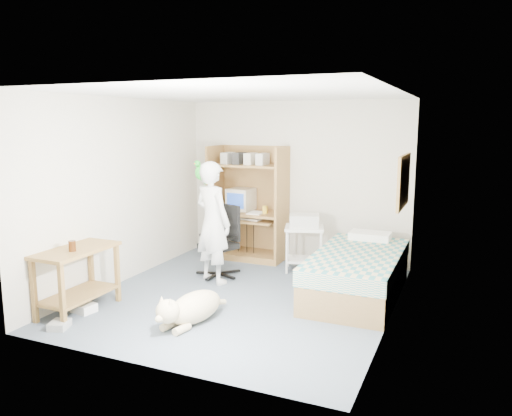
{
  "coord_description": "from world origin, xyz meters",
  "views": [
    {
      "loc": [
        2.51,
        -5.46,
        2.17
      ],
      "look_at": [
        -0.05,
        0.52,
        1.05
      ],
      "focal_mm": 35.0,
      "sensor_mm": 36.0,
      "label": 1
    }
  ],
  "objects_px": {
    "computer_hutch": "(249,208)",
    "printer_cart": "(304,241)",
    "bed": "(358,273)",
    "dog": "(191,308)",
    "office_chair": "(221,251)",
    "person": "(213,223)",
    "side_desk": "(77,270)"
  },
  "relations": [
    {
      "from": "person",
      "to": "printer_cart",
      "type": "bearing_deg",
      "value": -113.11
    },
    {
      "from": "side_desk",
      "to": "dog",
      "type": "xyz_separation_m",
      "value": [
        1.38,
        0.21,
        -0.31
      ]
    },
    {
      "from": "side_desk",
      "to": "printer_cart",
      "type": "height_order",
      "value": "side_desk"
    },
    {
      "from": "computer_hutch",
      "to": "side_desk",
      "type": "relative_size",
      "value": 1.8
    },
    {
      "from": "side_desk",
      "to": "dog",
      "type": "bearing_deg",
      "value": 8.47
    },
    {
      "from": "side_desk",
      "to": "office_chair",
      "type": "distance_m",
      "value": 2.09
    },
    {
      "from": "bed",
      "to": "printer_cart",
      "type": "xyz_separation_m",
      "value": [
        -0.95,
        0.76,
        0.15
      ]
    },
    {
      "from": "side_desk",
      "to": "computer_hutch",
      "type": "bearing_deg",
      "value": 73.86
    },
    {
      "from": "office_chair",
      "to": "computer_hutch",
      "type": "bearing_deg",
      "value": 113.58
    },
    {
      "from": "dog",
      "to": "bed",
      "type": "bearing_deg",
      "value": 59.95
    },
    {
      "from": "dog",
      "to": "printer_cart",
      "type": "bearing_deg",
      "value": 90.05
    },
    {
      "from": "printer_cart",
      "to": "computer_hutch",
      "type": "bearing_deg",
      "value": 144.25
    },
    {
      "from": "computer_hutch",
      "to": "bed",
      "type": "xyz_separation_m",
      "value": [
        2.0,
        -1.12,
        -0.53
      ]
    },
    {
      "from": "bed",
      "to": "side_desk",
      "type": "height_order",
      "value": "side_desk"
    },
    {
      "from": "bed",
      "to": "printer_cart",
      "type": "bearing_deg",
      "value": 141.33
    },
    {
      "from": "computer_hutch",
      "to": "printer_cart",
      "type": "distance_m",
      "value": 1.17
    },
    {
      "from": "office_chair",
      "to": "person",
      "type": "bearing_deg",
      "value": -62.65
    },
    {
      "from": "side_desk",
      "to": "printer_cart",
      "type": "bearing_deg",
      "value": 53.67
    },
    {
      "from": "side_desk",
      "to": "person",
      "type": "bearing_deg",
      "value": 60.09
    },
    {
      "from": "side_desk",
      "to": "printer_cart",
      "type": "relative_size",
      "value": 1.5
    },
    {
      "from": "side_desk",
      "to": "person",
      "type": "distance_m",
      "value": 1.86
    },
    {
      "from": "bed",
      "to": "dog",
      "type": "bearing_deg",
      "value": -132.42
    },
    {
      "from": "computer_hutch",
      "to": "printer_cart",
      "type": "xyz_separation_m",
      "value": [
        1.05,
        -0.36,
        -0.38
      ]
    },
    {
      "from": "office_chair",
      "to": "dog",
      "type": "height_order",
      "value": "office_chair"
    },
    {
      "from": "bed",
      "to": "office_chair",
      "type": "distance_m",
      "value": 1.97
    },
    {
      "from": "computer_hutch",
      "to": "side_desk",
      "type": "bearing_deg",
      "value": -106.14
    },
    {
      "from": "computer_hutch",
      "to": "printer_cart",
      "type": "relative_size",
      "value": 2.71
    },
    {
      "from": "computer_hutch",
      "to": "person",
      "type": "bearing_deg",
      "value": -87.26
    },
    {
      "from": "bed",
      "to": "side_desk",
      "type": "bearing_deg",
      "value": -147.5
    },
    {
      "from": "side_desk",
      "to": "office_chair",
      "type": "height_order",
      "value": "office_chair"
    },
    {
      "from": "office_chair",
      "to": "printer_cart",
      "type": "relative_size",
      "value": 1.5
    },
    {
      "from": "person",
      "to": "side_desk",
      "type": "bearing_deg",
      "value": 81.77
    }
  ]
}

